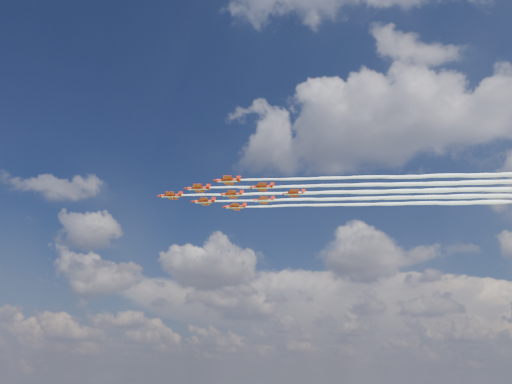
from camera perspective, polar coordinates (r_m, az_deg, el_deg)
jet_lead at (r=177.87m, az=8.57°, el=-0.06°), size 112.49×47.94×2.35m
jet_row2_port at (r=173.18m, az=12.38°, el=0.79°), size 112.49×47.94×2.35m
jet_row2_starb at (r=185.45m, az=11.77°, el=-0.73°), size 112.49×47.94×2.35m
jet_row3_port at (r=169.34m, az=16.38°, el=1.69°), size 112.49×47.94×2.35m
jet_row3_centre at (r=181.38m, az=15.49°, el=0.07°), size 112.49×47.94×2.35m
jet_row3_starb at (r=193.58m, az=14.72°, el=-1.34°), size 112.49×47.94×2.35m
jet_row4_port at (r=178.14m, az=19.37°, el=0.91°), size 112.49×47.94×2.35m
jet_row4_starb at (r=190.09m, az=18.33°, el=-0.58°), size 112.49×47.94×2.35m
jet_tail at (r=187.41m, az=22.06°, el=0.20°), size 112.49×47.94×2.35m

